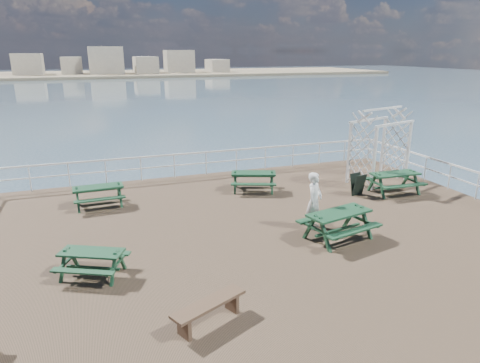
% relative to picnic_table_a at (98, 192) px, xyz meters
% --- Properties ---
extents(ground, '(18.00, 14.00, 0.30)m').
position_rel_picnic_table_a_xyz_m(ground, '(4.82, -4.11, -0.70)').
color(ground, brown).
rests_on(ground, ground).
extents(sea_backdrop, '(300.00, 300.00, 9.20)m').
position_rel_picnic_table_a_xyz_m(sea_backdrop, '(17.36, 129.96, -1.05)').
color(sea_backdrop, '#405A6C').
rests_on(sea_backdrop, ground).
extents(railing, '(17.77, 13.76, 1.10)m').
position_rel_picnic_table_a_xyz_m(railing, '(4.75, -1.54, 0.33)').
color(railing, white).
rests_on(railing, ground).
extents(picnic_table_a, '(1.81, 1.48, 0.86)m').
position_rel_picnic_table_a_xyz_m(picnic_table_a, '(0.00, 0.00, 0.00)').
color(picnic_table_a, '#143922').
rests_on(picnic_table_a, ground).
extents(picnic_table_b, '(2.18, 1.98, 0.87)m').
position_rel_picnic_table_a_xyz_m(picnic_table_b, '(6.01, -0.20, 0.01)').
color(picnic_table_b, '#143922').
rests_on(picnic_table_b, ground).
extents(picnic_table_c, '(2.00, 1.64, 0.94)m').
position_rel_picnic_table_a_xyz_m(picnic_table_c, '(11.22, -2.38, 0.05)').
color(picnic_table_c, '#143922').
rests_on(picnic_table_c, ground).
extents(picnic_table_d, '(1.97, 1.84, 0.77)m').
position_rel_picnic_table_a_xyz_m(picnic_table_d, '(-0.35, -5.31, -0.06)').
color(picnic_table_d, '#143922').
rests_on(picnic_table_d, ground).
extents(picnic_table_e, '(2.31, 2.01, 0.98)m').
position_rel_picnic_table_a_xyz_m(picnic_table_e, '(6.72, -5.45, 0.08)').
color(picnic_table_e, '#143922').
rests_on(picnic_table_e, ground).
extents(flat_bench_near, '(1.75, 1.11, 0.50)m').
position_rel_picnic_table_a_xyz_m(flat_bench_near, '(1.89, -8.23, -0.17)').
color(flat_bench_near, brown).
rests_on(flat_bench_near, ground).
extents(trellis_arbor, '(2.86, 2.06, 3.20)m').
position_rel_picnic_table_a_xyz_m(trellis_arbor, '(11.57, -0.81, 0.87)').
color(trellis_arbor, white).
rests_on(trellis_arbor, ground).
extents(sandwich_board, '(0.60, 0.49, 0.88)m').
position_rel_picnic_table_a_xyz_m(sandwich_board, '(9.67, -2.14, -0.12)').
color(sandwich_board, black).
rests_on(sandwich_board, ground).
extents(person, '(0.80, 0.76, 1.84)m').
position_rel_picnic_table_a_xyz_m(person, '(6.43, -4.44, 0.37)').
color(person, white).
rests_on(person, ground).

